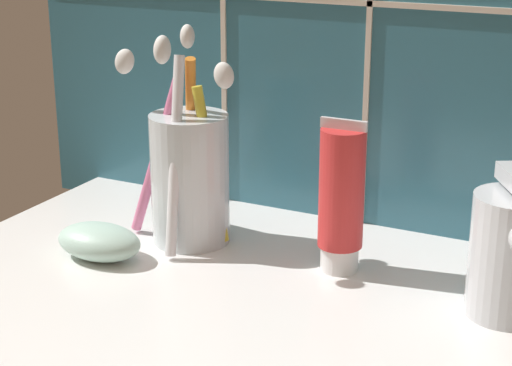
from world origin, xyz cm
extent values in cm
cube|color=white|center=(0.00, 0.00, 1.00)|extent=(56.91, 36.91, 2.00)
cube|color=beige|center=(0.00, 17.85, 21.98)|extent=(66.91, 0.24, 0.50)
cylinder|color=silver|center=(-10.46, 7.35, 7.64)|extent=(6.74, 6.74, 11.27)
cylinder|color=yellow|center=(-8.50, 7.53, 9.09)|extent=(3.23, 1.19, 13.53)
ellipsoid|color=white|center=(-7.19, 7.65, 16.86)|extent=(2.15, 1.48, 2.45)
cylinder|color=orange|center=(-11.85, 10.00, 10.14)|extent=(3.82, 5.12, 15.75)
ellipsoid|color=white|center=(-13.33, 12.22, 18.94)|extent=(2.33, 2.60, 2.60)
cylinder|color=pink|center=(-13.49, 6.87, 9.39)|extent=(5.57, 1.40, 14.26)
ellipsoid|color=white|center=(-16.16, 6.63, 17.42)|extent=(2.41, 1.50, 2.62)
cylinder|color=white|center=(-10.14, 4.55, 10.44)|extent=(1.82, 4.58, 16.27)
ellipsoid|color=white|center=(-9.71, 2.55, 19.55)|extent=(1.72, 2.36, 2.52)
cylinder|color=white|center=(3.39, 7.35, 3.05)|extent=(3.06, 3.06, 2.11)
cylinder|color=red|center=(3.39, 7.35, 8.91)|extent=(3.60, 3.60, 9.60)
cube|color=silver|center=(3.39, 7.35, 14.10)|extent=(3.78, 0.36, 0.80)
cylinder|color=silver|center=(16.96, 5.57, 6.52)|extent=(5.93, 5.93, 9.04)
ellipsoid|color=silver|center=(-15.27, 0.53, 3.46)|extent=(7.59, 4.89, 2.93)
camera|label=1|loc=(25.80, -52.15, 30.74)|focal=60.00mm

